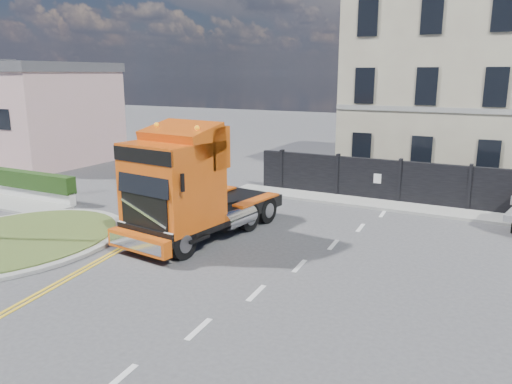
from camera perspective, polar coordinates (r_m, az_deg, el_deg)
The scene contains 8 objects.
ground at distance 17.52m, azimuth -3.48°, elevation -6.34°, with size 120.00×120.00×0.00m, color #424244.
traffic_island at distance 19.99m, azimuth -25.75°, elevation -4.94°, with size 6.80×6.80×0.17m.
hedge_wall at distance 27.11m, azimuth -26.00°, elevation 1.03°, with size 8.00×0.55×1.35m.
seaside_bldg_pink at distance 36.85m, azimuth -23.59°, elevation 7.77°, with size 8.00×8.00×6.00m, color #D4A6A9.
hoarding_fence at distance 23.70m, azimuth 22.10°, elevation 0.44°, with size 18.80×0.25×2.00m.
georgian_building at distance 30.71m, azimuth 23.36°, elevation 12.08°, with size 12.30×10.30×12.80m.
pavement_far at distance 23.10m, azimuth 20.31°, elevation -2.13°, with size 20.00×1.60×0.12m, color gray.
truck at distance 17.86m, azimuth -7.97°, elevation 0.16°, with size 3.40×7.19×4.15m.
Camera 1 is at (8.56, -14.10, 5.92)m, focal length 35.00 mm.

